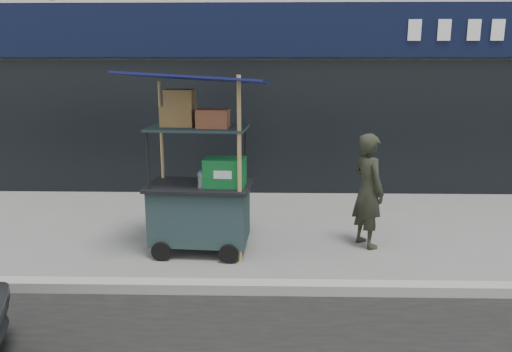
{
  "coord_description": "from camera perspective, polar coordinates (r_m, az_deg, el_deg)",
  "views": [
    {
      "loc": [
        -0.29,
        -5.06,
        2.4
      ],
      "look_at": [
        -0.44,
        1.2,
        0.94
      ],
      "focal_mm": 35.0,
      "sensor_mm": 36.0,
      "label": 1
    }
  ],
  "objects": [
    {
      "name": "ground",
      "position": [
        5.6,
        4.26,
        -12.29
      ],
      "size": [
        80.0,
        80.0,
        0.0
      ],
      "primitive_type": "plane",
      "color": "slate",
      "rests_on": "ground"
    },
    {
      "name": "curb",
      "position": [
        5.4,
        4.38,
        -12.63
      ],
      "size": [
        80.0,
        0.18,
        0.12
      ],
      "primitive_type": "cube",
      "color": "#97978F",
      "rests_on": "ground"
    },
    {
      "name": "vendor_cart",
      "position": [
        6.29,
        -6.33,
        -1.69
      ],
      "size": [
        1.77,
        1.32,
        2.29
      ],
      "rotation": [
        0.0,
        0.0,
        -0.07
      ],
      "color": "#1B2E2E",
      "rests_on": "ground"
    },
    {
      "name": "vendor_man",
      "position": [
        6.63,
        12.68,
        -1.63
      ],
      "size": [
        0.56,
        0.65,
        1.5
      ],
      "primitive_type": "imported",
      "rotation": [
        0.0,
        0.0,
        2.0
      ],
      "color": "#25281D",
      "rests_on": "ground"
    }
  ]
}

